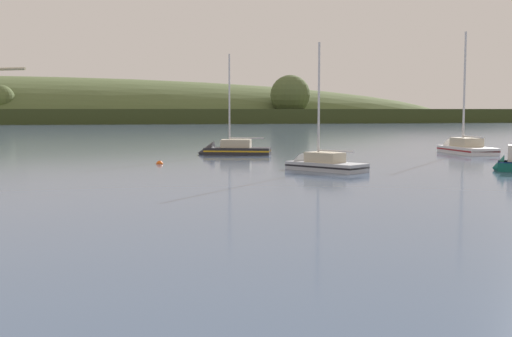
{
  "coord_description": "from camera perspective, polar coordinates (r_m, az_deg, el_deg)",
  "views": [
    {
      "loc": [
        -13.9,
        -10.65,
        5.09
      ],
      "look_at": [
        -3.8,
        34.64,
        1.03
      ],
      "focal_mm": 47.57,
      "sensor_mm": 36.0,
      "label": 1
    }
  ],
  "objects": [
    {
      "name": "sailboat_midwater_white",
      "position": [
        82.64,
        16.93,
        1.48
      ],
      "size": [
        3.73,
        9.39,
        15.55
      ],
      "rotation": [
        0.0,
        0.0,
        1.54
      ],
      "color": "white",
      "rests_on": "ground"
    },
    {
      "name": "sailboat_outer_reach",
      "position": [
        57.1,
        5.2,
        0.11
      ],
      "size": [
        6.43,
        7.77,
        11.84
      ],
      "rotation": [
        0.0,
        0.0,
        2.17
      ],
      "color": "#ADB2BC",
      "rests_on": "ground"
    },
    {
      "name": "mooring_buoy_off_fishing_boat",
      "position": [
        63.69,
        -8.11,
        0.37
      ],
      "size": [
        0.63,
        0.63,
        0.71
      ],
      "color": "#EA5B19",
      "rests_on": "ground"
    },
    {
      "name": "sailboat_far_left",
      "position": [
        76.36,
        -2.3,
        1.45
      ],
      "size": [
        8.68,
        5.26,
        12.39
      ],
      "rotation": [
        0.0,
        0.0,
        2.81
      ],
      "color": "#232328",
      "rests_on": "ground"
    }
  ]
}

